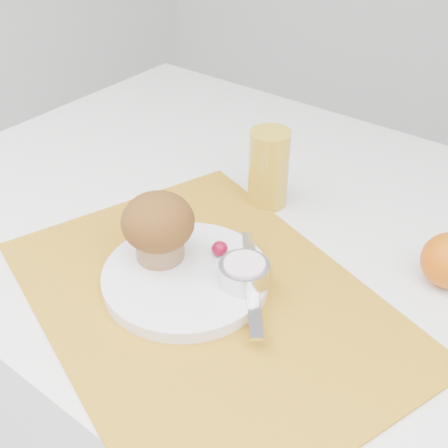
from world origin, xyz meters
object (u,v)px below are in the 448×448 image
Objects in this scene: juice_glass at (269,168)px; muffin at (158,226)px; table at (271,390)px; plate at (186,276)px.

juice_glass is 1.30× the size of muffin.
table is 0.43m from plate.
muffin is at bearing -95.82° from juice_glass.
plate is at bearing -4.98° from muffin.
table is at bearing 65.26° from muffin.
plate is (-0.03, -0.18, 0.39)m from table.
plate is at bearing -83.75° from juice_glass.
plate is 0.07m from muffin.
table is at bearing 79.17° from plate.
juice_glass is at bearing 96.25° from plate.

